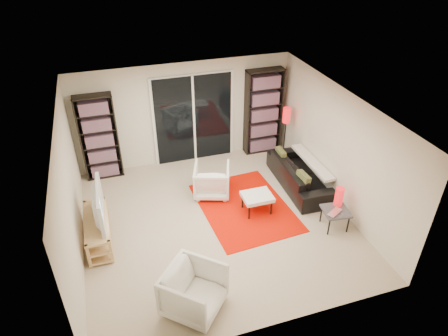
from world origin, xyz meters
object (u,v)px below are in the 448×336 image
Objects in this scene: sofa at (300,174)px; armchair_back at (212,180)px; side_table at (336,212)px; bookshelf_right at (263,112)px; bookshelf_left at (99,138)px; armchair_front at (194,291)px; ottoman at (257,197)px; tv_stand at (98,230)px; floor_lamp at (286,121)px.

armchair_back is (-1.90, 0.30, 0.05)m from sofa.
side_table is at bearing -177.57° from sofa.
bookshelf_left is at bearing 180.00° from bookshelf_right.
armchair_back is (2.13, -1.42, -0.63)m from bookshelf_left.
armchair_back is 0.91× the size of armchair_front.
armchair_back is at bearing -33.79° from bookshelf_left.
bookshelf_right is at bearing 93.39° from side_table.
armchair_back is 1.28× the size of ottoman.
bookshelf_left reaches higher than armchair_back.
tv_stand is 2.51m from armchair_back.
sofa reaches higher than tv_stand.
armchair_back is at bearing 128.56° from ottoman.
armchair_back is at bearing 137.48° from side_table.
bookshelf_left is 1.48× the size of tv_stand.
side_table is 0.39× the size of floor_lamp.
armchair_front reaches higher than ottoman.
bookshelf_right is at bearing 8.19° from armchair_front.
sofa is 1.34m from ottoman.
sofa is 3.88m from armchair_front.
ottoman is at bearing 147.52° from armchair_back.
tv_stand is 2.49× the size of side_table.
armchair_front is 0.61× the size of floor_lamp.
armchair_back is (2.38, 0.80, 0.08)m from tv_stand.
tv_stand is 0.98× the size of floor_lamp.
armchair_back reaches higher than ottoman.
sofa is at bearing -23.11° from bookshelf_left.
side_table is at bearing 156.44° from armchair_back.
bookshelf_left reaches higher than armchair_front.
armchair_front is at bearing 131.67° from sofa.
ottoman is at bearing -114.49° from bookshelf_right.
tv_stand is at bearing -151.56° from bookshelf_right.
side_table is (4.04, -3.18, -0.62)m from bookshelf_left.
bookshelf_right is at bearing -121.51° from armchair_back.
side_table is at bearing -36.08° from ottoman.
bookshelf_left is 2.60× the size of armchair_back.
floor_lamp is at bearing 86.70° from side_table.
armchair_front reaches higher than sofa.
side_table is at bearing -12.53° from tv_stand.
sofa is 1.38m from floor_lamp.
sofa is 1.47× the size of floor_lamp.
bookshelf_left reaches higher than sofa.
armchair_front is (-2.81, -4.19, -0.67)m from bookshelf_right.
armchair_back reaches higher than tv_stand.
sofa is 1.93m from armchair_back.
sofa is (4.03, -1.72, -0.69)m from bookshelf_left.
armchair_front is at bearing -132.84° from ottoman.
floor_lamp is at bearing -58.69° from bookshelf_right.
tv_stand is 2.26× the size of ottoman.
bookshelf_right reaches higher than armchair_back.
sofa is at bearing 24.76° from ottoman.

